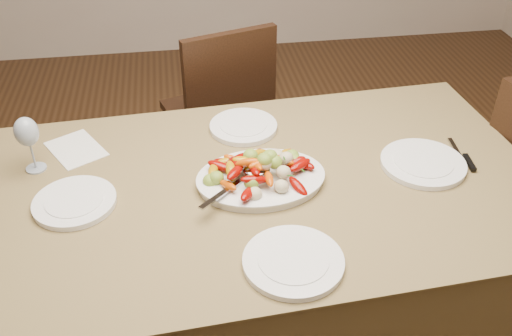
{
  "coord_description": "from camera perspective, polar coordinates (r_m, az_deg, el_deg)",
  "views": [
    {
      "loc": [
        -0.23,
        -1.21,
        1.85
      ],
      "look_at": [
        -0.01,
        0.21,
        0.82
      ],
      "focal_mm": 40.0,
      "sensor_mm": 36.0,
      "label": 1
    }
  ],
  "objects": [
    {
      "name": "menu_card",
      "position": [
        2.06,
        -17.56,
        1.82
      ],
      "size": [
        0.23,
        0.26,
        0.0
      ],
      "primitive_type": "cube",
      "rotation": [
        0.0,
        0.0,
        0.52
      ],
      "color": "silver",
      "rests_on": "dining_table"
    },
    {
      "name": "plate_near",
      "position": [
        1.53,
        3.75,
        -9.33
      ],
      "size": [
        0.27,
        0.27,
        0.02
      ],
      "primitive_type": "cylinder",
      "color": "white",
      "rests_on": "dining_table"
    },
    {
      "name": "plate_right",
      "position": [
        1.96,
        16.35,
        0.43
      ],
      "size": [
        0.28,
        0.28,
        0.02
      ],
      "primitive_type": "cylinder",
      "color": "white",
      "rests_on": "dining_table"
    },
    {
      "name": "plate_far",
      "position": [
        2.07,
        -1.27,
        4.14
      ],
      "size": [
        0.24,
        0.24,
        0.02
      ],
      "primitive_type": "cylinder",
      "color": "white",
      "rests_on": "dining_table"
    },
    {
      "name": "serving_spoon",
      "position": [
        1.74,
        -1.34,
        -1.24
      ],
      "size": [
        0.25,
        0.24,
        0.03
      ],
      "primitive_type": null,
      "rotation": [
        0.0,
        0.0,
        -0.75
      ],
      "color": "#9EA0A8",
      "rests_on": "serving_platter"
    },
    {
      "name": "serving_platter",
      "position": [
        1.8,
        0.49,
        -1.22
      ],
      "size": [
        0.41,
        0.32,
        0.02
      ],
      "primitive_type": "ellipsoid",
      "rotation": [
        0.0,
        0.0,
        0.06
      ],
      "color": "white",
      "rests_on": "dining_table"
    },
    {
      "name": "dining_table",
      "position": [
        2.06,
        -0.0,
        -10.03
      ],
      "size": [
        1.9,
        1.14,
        0.76
      ],
      "primitive_type": "cube",
      "rotation": [
        0.0,
        0.0,
        0.06
      ],
      "color": "brown",
      "rests_on": "ground"
    },
    {
      "name": "plate_left",
      "position": [
        1.8,
        -17.68,
        -3.3
      ],
      "size": [
        0.25,
        0.25,
        0.02
      ],
      "primitive_type": "cylinder",
      "color": "white",
      "rests_on": "dining_table"
    },
    {
      "name": "wine_glass",
      "position": [
        1.95,
        -21.72,
        2.35
      ],
      "size": [
        0.08,
        0.08,
        0.2
      ],
      "primitive_type": null,
      "color": "#8C99A5",
      "rests_on": "dining_table"
    },
    {
      "name": "roasted_vegetables",
      "position": [
        1.77,
        0.5,
        0.26
      ],
      "size": [
        0.34,
        0.24,
        0.09
      ],
      "primitive_type": null,
      "rotation": [
        0.0,
        0.0,
        0.06
      ],
      "color": "#730602",
      "rests_on": "serving_platter"
    },
    {
      "name": "table_knife",
      "position": [
        2.04,
        19.93,
        1.13
      ],
      "size": [
        0.04,
        0.2,
        0.01
      ],
      "primitive_type": null,
      "rotation": [
        0.0,
        0.0,
        -0.11
      ],
      "color": "#9EA0A8",
      "rests_on": "dining_table"
    },
    {
      "name": "chair_far",
      "position": [
        2.74,
        -4.06,
        5.52
      ],
      "size": [
        0.53,
        0.53,
        0.95
      ],
      "primitive_type": null,
      "rotation": [
        0.0,
        0.0,
        3.45
      ],
      "color": "black",
      "rests_on": "ground"
    }
  ]
}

